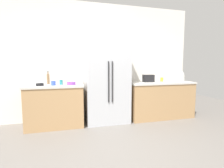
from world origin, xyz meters
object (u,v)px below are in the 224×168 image
(rice_cooker, at_px, (180,76))
(bowl_c, at_px, (40,84))
(refrigerator, at_px, (107,81))
(cup_a, at_px, (53,83))
(toaster, at_px, (148,78))
(bowl_a, at_px, (38,83))
(bottle_a, at_px, (48,79))
(bowl_b, at_px, (71,83))
(cup_b, at_px, (162,79))
(cup_c, at_px, (61,82))

(rice_cooker, distance_m, bowl_c, 3.32)
(refrigerator, distance_m, cup_a, 1.15)
(toaster, bearing_deg, rice_cooker, -2.94)
(rice_cooker, relative_size, bowl_c, 1.83)
(cup_a, relative_size, bowl_c, 0.62)
(rice_cooker, bearing_deg, bowl_a, 178.58)
(bottle_a, bearing_deg, toaster, -3.84)
(refrigerator, bearing_deg, bowl_b, -174.87)
(cup_b, relative_size, bowl_b, 0.57)
(refrigerator, bearing_deg, bottle_a, 170.53)
(bowl_c, bearing_deg, cup_c, 14.11)
(cup_c, bearing_deg, cup_a, -141.22)
(bowl_a, bearing_deg, refrigerator, -3.71)
(cup_a, xyz_separation_m, cup_c, (0.15, 0.12, 0.01))
(cup_b, xyz_separation_m, bowl_a, (-2.92, 0.00, -0.02))
(bowl_b, bearing_deg, cup_c, 159.03)
(toaster, xyz_separation_m, bottle_a, (-2.33, 0.16, 0.03))
(toaster, relative_size, rice_cooker, 0.94)
(toaster, height_order, rice_cooker, rice_cooker)
(refrigerator, height_order, cup_b, refrigerator)
(bottle_a, relative_size, bowl_b, 1.53)
(refrigerator, height_order, rice_cooker, refrigerator)
(toaster, relative_size, bottle_a, 0.93)
(cup_c, relative_size, bowl_a, 0.66)
(cup_c, bearing_deg, rice_cooker, 0.04)
(bowl_a, bearing_deg, bowl_b, -13.72)
(cup_a, bearing_deg, bowl_a, 147.65)
(cup_a, xyz_separation_m, bowl_c, (-0.26, 0.02, -0.02))
(toaster, distance_m, cup_b, 0.40)
(toaster, relative_size, bowl_c, 1.73)
(toaster, bearing_deg, cup_c, -178.72)
(cup_b, bearing_deg, toaster, -174.37)
(cup_a, height_order, bowl_a, cup_a)
(toaster, bearing_deg, cup_b, 5.63)
(bowl_a, bearing_deg, toaster, -0.91)
(bowl_a, relative_size, bowl_c, 1.04)
(rice_cooker, bearing_deg, cup_b, 169.76)
(bottle_a, bearing_deg, refrigerator, -9.47)
(cup_b, height_order, bowl_c, cup_b)
(rice_cooker, relative_size, bowl_a, 1.76)
(rice_cooker, xyz_separation_m, cup_a, (-3.06, -0.12, -0.08))
(cup_b, distance_m, bowl_a, 2.92)
(rice_cooker, xyz_separation_m, bowl_b, (-2.70, -0.08, -0.09))
(bottle_a, xyz_separation_m, cup_a, (0.13, -0.32, -0.07))
(bowl_c, bearing_deg, cup_b, 3.75)
(rice_cooker, height_order, cup_c, rice_cooker)
(rice_cooker, relative_size, cup_c, 2.65)
(bowl_b, bearing_deg, bowl_c, -177.84)
(refrigerator, relative_size, cup_b, 18.16)
(bowl_b, bearing_deg, bottle_a, 149.68)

